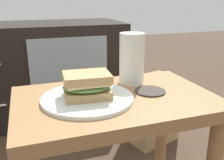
{
  "coord_description": "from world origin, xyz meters",
  "views": [
    {
      "loc": [
        -0.23,
        -0.63,
        0.73
      ],
      "look_at": [
        -0.01,
        0.0,
        0.51
      ],
      "focal_mm": 41.08,
      "sensor_mm": 36.0,
      "label": 1
    }
  ],
  "objects_px": {
    "tv_cabinet": "(45,71)",
    "sandwich_front": "(87,85)",
    "plate": "(87,98)",
    "beer_glass": "(132,59)",
    "coaster": "(151,92)",
    "paper_bag": "(152,110)"
  },
  "relations": [
    {
      "from": "beer_glass",
      "to": "coaster",
      "type": "height_order",
      "value": "beer_glass"
    },
    {
      "from": "plate",
      "to": "coaster",
      "type": "distance_m",
      "value": 0.19
    },
    {
      "from": "beer_glass",
      "to": "paper_bag",
      "type": "xyz_separation_m",
      "value": [
        0.27,
        0.35,
        -0.37
      ]
    },
    {
      "from": "tv_cabinet",
      "to": "sandwich_front",
      "type": "xyz_separation_m",
      "value": [
        0.05,
        -0.94,
        0.21
      ]
    },
    {
      "from": "tv_cabinet",
      "to": "sandwich_front",
      "type": "distance_m",
      "value": 0.97
    },
    {
      "from": "coaster",
      "to": "tv_cabinet",
      "type": "bearing_deg",
      "value": 103.86
    },
    {
      "from": "coaster",
      "to": "paper_bag",
      "type": "bearing_deg",
      "value": 60.58
    },
    {
      "from": "sandwich_front",
      "to": "coaster",
      "type": "height_order",
      "value": "sandwich_front"
    },
    {
      "from": "plate",
      "to": "beer_glass",
      "type": "xyz_separation_m",
      "value": [
        0.17,
        0.09,
        0.07
      ]
    },
    {
      "from": "tv_cabinet",
      "to": "beer_glass",
      "type": "distance_m",
      "value": 0.91
    },
    {
      "from": "plate",
      "to": "coaster",
      "type": "relative_size",
      "value": 2.78
    },
    {
      "from": "tv_cabinet",
      "to": "paper_bag",
      "type": "distance_m",
      "value": 0.71
    },
    {
      "from": "plate",
      "to": "paper_bag",
      "type": "distance_m",
      "value": 0.69
    },
    {
      "from": "tv_cabinet",
      "to": "plate",
      "type": "bearing_deg",
      "value": -87.25
    },
    {
      "from": "plate",
      "to": "coaster",
      "type": "height_order",
      "value": "plate"
    },
    {
      "from": "plate",
      "to": "beer_glass",
      "type": "bearing_deg",
      "value": 28.15
    },
    {
      "from": "paper_bag",
      "to": "coaster",
      "type": "bearing_deg",
      "value": -119.42
    },
    {
      "from": "sandwich_front",
      "to": "paper_bag",
      "type": "xyz_separation_m",
      "value": [
        0.44,
        0.44,
        -0.33
      ]
    },
    {
      "from": "beer_glass",
      "to": "coaster",
      "type": "bearing_deg",
      "value": -78.83
    },
    {
      "from": "sandwich_front",
      "to": "paper_bag",
      "type": "bearing_deg",
      "value": 44.83
    },
    {
      "from": "beer_glass",
      "to": "sandwich_front",
      "type": "bearing_deg",
      "value": -151.85
    },
    {
      "from": "plate",
      "to": "paper_bag",
      "type": "bearing_deg",
      "value": 44.83
    }
  ]
}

